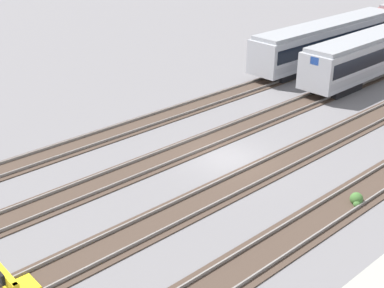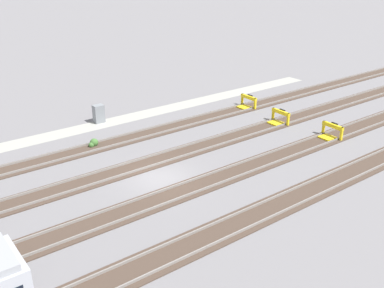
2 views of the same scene
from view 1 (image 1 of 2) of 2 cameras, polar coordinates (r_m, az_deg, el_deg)
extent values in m
plane|color=slate|center=(30.58, 3.81, -1.56)|extent=(400.00, 400.00, 0.00)
cube|color=#47382D|center=(26.75, 15.19, -6.61)|extent=(90.00, 2.24, 0.06)
cube|color=gray|center=(27.01, 13.95, -5.87)|extent=(90.00, 0.07, 0.15)
cube|color=gray|center=(26.40, 16.52, -6.98)|extent=(90.00, 0.07, 0.15)
cube|color=#47382D|center=(29.15, 7.26, -3.08)|extent=(90.00, 2.24, 0.06)
cube|color=gray|center=(29.51, 6.21, -2.42)|extent=(90.00, 0.07, 0.15)
cube|color=gray|center=(28.71, 8.35, -3.38)|extent=(90.00, 0.07, 0.15)
cube|color=#47382D|center=(32.11, 0.69, -0.09)|extent=(90.00, 2.24, 0.06)
cube|color=gray|center=(32.54, -0.17, 0.47)|extent=(90.00, 0.07, 0.15)
cube|color=gray|center=(31.60, 1.59, -0.33)|extent=(90.00, 0.07, 0.15)
cube|color=#47382D|center=(35.48, -4.69, 2.36)|extent=(90.00, 2.24, 0.06)
cube|color=gray|center=(35.97, -5.41, 2.84)|extent=(90.00, 0.07, 0.15)
cube|color=gray|center=(34.92, -3.96, 2.19)|extent=(90.00, 0.07, 0.15)
cube|color=#ADAFB7|center=(49.13, 14.25, 10.64)|extent=(18.01, 2.86, 2.70)
cube|color=black|center=(49.06, 14.29, 11.00)|extent=(17.29, 2.90, 1.08)
cube|color=#9EA0A8|center=(49.32, 14.15, 9.79)|extent=(17.65, 2.89, 0.54)
cube|color=#999BA0|center=(48.80, 14.43, 12.34)|extent=(17.47, 2.58, 0.30)
cube|color=blue|center=(56.47, 19.63, 12.84)|extent=(0.08, 0.70, 0.56)
cube|color=blue|center=(41.90, 7.35, 10.18)|extent=(0.08, 0.70, 0.56)
cube|color=black|center=(54.16, 17.44, 9.71)|extent=(3.61, 2.25, 0.70)
cube|color=black|center=(45.18, 9.98, 7.55)|extent=(3.61, 2.25, 0.70)
cube|color=#ADAFB7|center=(46.76, 19.18, 9.31)|extent=(18.04, 3.04, 2.70)
cube|color=black|center=(46.68, 19.23, 9.69)|extent=(17.32, 3.07, 1.08)
cube|color=#9EA0A8|center=(46.95, 19.05, 8.42)|extent=(17.68, 3.07, 0.54)
cube|color=#999BA0|center=(46.41, 19.44, 11.08)|extent=(17.49, 2.76, 0.30)
cube|color=blue|center=(39.01, 12.96, 8.63)|extent=(0.09, 0.70, 0.56)
cube|color=black|center=(42.54, 15.22, 5.93)|extent=(3.63, 2.29, 0.70)
cube|color=yellow|center=(21.37, -19.34, -13.04)|extent=(0.28, 2.00, 0.30)
cube|color=yellow|center=(22.06, -17.66, -14.41)|extent=(1.12, 1.10, 0.18)
cube|color=black|center=(21.33, -19.79, -13.21)|extent=(0.13, 0.60, 0.44)
sphere|color=#427033|center=(27.28, 17.13, -5.60)|extent=(0.64, 0.64, 0.64)
sphere|color=#427033|center=(27.61, 17.22, -5.46)|extent=(0.44, 0.44, 0.44)
sphere|color=#427033|center=(27.11, 17.17, -6.16)|extent=(0.36, 0.36, 0.36)
camera|label=2|loc=(53.73, -3.35, 25.47)|focal=42.00mm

